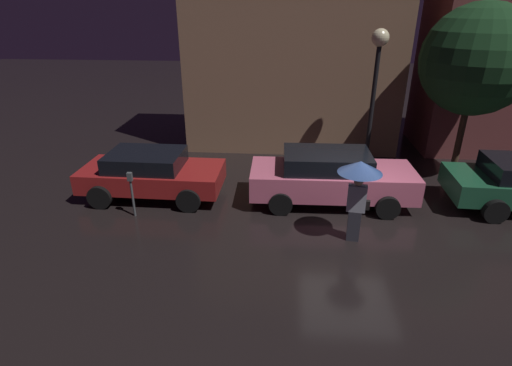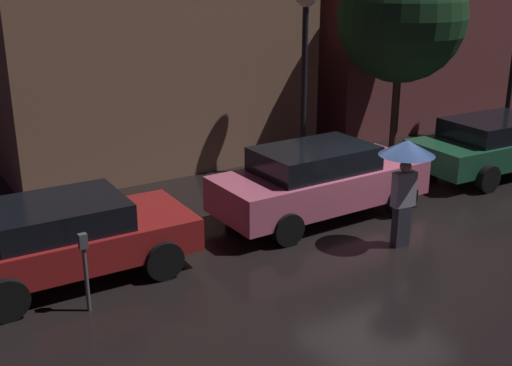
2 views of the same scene
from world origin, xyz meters
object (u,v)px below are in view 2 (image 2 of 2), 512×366
object	(u,v)px
parked_car_pink	(319,180)
pedestrian_with_umbrella	(406,164)
street_lamp_near	(305,32)
parked_car_green	(497,143)
parking_meter	(85,264)
parked_car_red	(68,236)

from	to	relation	value
parked_car_pink	pedestrian_with_umbrella	world-z (taller)	pedestrian_with_umbrella
parked_car_pink	street_lamp_near	size ratio (longest dim) A/B	1.01
street_lamp_near	parked_car_pink	bearing A→B (deg)	-119.21
parked_car_green	parking_meter	world-z (taller)	parked_car_green
parked_car_pink	parked_car_green	world-z (taller)	parked_car_pink
parking_meter	street_lamp_near	world-z (taller)	street_lamp_near
parked_car_red	parked_car_pink	bearing A→B (deg)	0.75
parked_car_red	pedestrian_with_umbrella	distance (m)	5.80
street_lamp_near	parked_car_green	bearing A→B (deg)	-31.77
parked_car_red	pedestrian_with_umbrella	world-z (taller)	pedestrian_with_umbrella
parked_car_pink	pedestrian_with_umbrella	distance (m)	2.12
parked_car_red	pedestrian_with_umbrella	size ratio (longest dim) A/B	1.99
parked_car_green	parking_meter	xyz separation A→B (m)	(-10.55, -1.28, 0.04)
parking_meter	street_lamp_near	distance (m)	7.98
pedestrian_with_umbrella	parking_meter	distance (m)	5.62
parked_car_green	parking_meter	size ratio (longest dim) A/B	3.73
parking_meter	parked_car_green	bearing A→B (deg)	6.90
parked_car_pink	parking_meter	world-z (taller)	parked_car_pink
parked_car_green	parking_meter	distance (m)	10.63
parked_car_red	parking_meter	distance (m)	1.23
parked_car_pink	parking_meter	xyz separation A→B (m)	(-5.13, -1.22, -0.01)
parked_car_red	parked_car_green	world-z (taller)	parked_car_green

